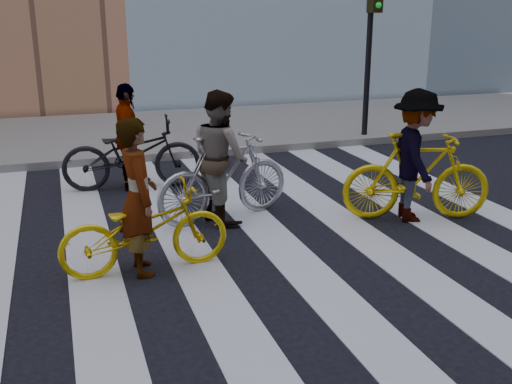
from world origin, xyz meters
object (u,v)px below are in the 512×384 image
rider_left (138,197)px  rider_right (415,156)px  bike_yellow_left (145,229)px  bike_silver_mid (224,177)px  bike_dark_rear (132,154)px  traffic_signal (372,33)px  rider_rear (128,137)px  rider_mid (220,157)px  bike_yellow_right (417,177)px

rider_left → rider_right: rider_right is taller
bike_yellow_left → bike_silver_mid: 1.85m
bike_yellow_left → rider_right: 3.73m
bike_dark_rear → traffic_signal: bearing=-63.4°
bike_silver_mid → rider_rear: 2.16m
bike_yellow_left → bike_dark_rear: (0.28, 3.23, 0.09)m
traffic_signal → rider_mid: bearing=-138.2°
traffic_signal → bike_yellow_right: bearing=-111.0°
rider_right → bike_dark_rear: bearing=69.0°
bike_silver_mid → bike_dark_rear: bearing=13.6°
bike_silver_mid → rider_left: (-1.31, -1.35, 0.26)m
bike_yellow_right → rider_rear: 4.40m
traffic_signal → rider_right: traffic_signal is taller
bike_silver_mid → rider_mid: rider_mid is taller
bike_dark_rear → rider_left: size_ratio=1.27×
bike_yellow_left → bike_yellow_right: bike_yellow_right is taller
bike_yellow_left → rider_right: (3.66, 0.54, 0.40)m
traffic_signal → rider_rear: 5.80m
bike_yellow_left → bike_silver_mid: bearing=-46.1°
bike_silver_mid → bike_yellow_right: 2.58m
rider_left → traffic_signal: bearing=-49.9°
bike_yellow_right → rider_mid: rider_mid is taller
bike_dark_rear → rider_rear: size_ratio=1.29×
traffic_signal → rider_right: size_ratio=1.88×
traffic_signal → rider_left: bearing=-136.9°
bike_yellow_right → rider_mid: size_ratio=1.13×
traffic_signal → rider_rear: size_ratio=1.99×
bike_silver_mid → rider_right: rider_right is taller
traffic_signal → rider_right: bearing=-111.5°
rider_right → traffic_signal: bearing=-4.2°
bike_yellow_right → rider_rear: (-3.49, 2.68, 0.24)m
bike_yellow_right → rider_mid: 2.64m
bike_silver_mid → bike_dark_rear: bike_silver_mid is taller
rider_left → rider_mid: bearing=-46.1°
traffic_signal → bike_silver_mid: traffic_signal is taller
bike_yellow_right → rider_right: bearing=107.4°
traffic_signal → rider_right: 5.18m
bike_dark_rear → bike_silver_mid: bearing=-146.3°
bike_yellow_right → traffic_signal: bearing=-3.6°
rider_left → rider_rear: (0.28, 3.23, -0.01)m
bike_yellow_left → rider_right: size_ratio=1.03×
bike_silver_mid → bike_yellow_right: bearing=-122.3°
rider_mid → rider_left: bearing=122.8°
bike_yellow_left → rider_mid: rider_mid is taller
rider_rear → bike_yellow_left: bearing=-178.0°
bike_silver_mid → bike_yellow_left: bearing=122.8°
bike_yellow_left → bike_silver_mid: (1.26, 1.35, 0.11)m
traffic_signal → bike_dark_rear: 5.83m
bike_dark_rear → rider_left: bearing=-179.8°
bike_yellow_left → rider_left: rider_left is taller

